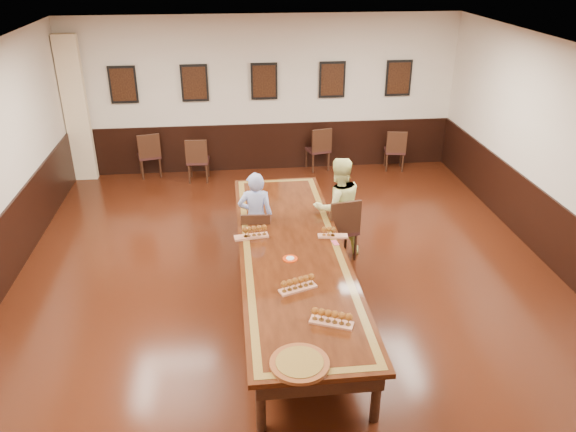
{
  "coord_description": "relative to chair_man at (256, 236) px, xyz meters",
  "views": [
    {
      "loc": [
        -0.76,
        -6.47,
        4.4
      ],
      "look_at": [
        0.0,
        0.5,
        1.0
      ],
      "focal_mm": 35.0,
      "sensor_mm": 36.0,
      "label": 1
    }
  ],
  "objects": [
    {
      "name": "posters",
      "position": [
        0.43,
        3.96,
        1.45
      ],
      "size": [
        6.14,
        0.04,
        0.74
      ],
      "color": "black",
      "rests_on": "wall_back"
    },
    {
      "name": "ceiling",
      "position": [
        0.43,
        -0.98,
        2.76
      ],
      "size": [
        8.0,
        10.0,
        0.02
      ],
      "primitive_type": "cube",
      "color": "white",
      "rests_on": "floor"
    },
    {
      "name": "curtain",
      "position": [
        -3.32,
        3.84,
        1.0
      ],
      "size": [
        0.45,
        0.18,
        2.9
      ],
      "primitive_type": "cube",
      "color": "beige",
      "rests_on": "floor"
    },
    {
      "name": "floor",
      "position": [
        0.43,
        -0.98,
        -0.46
      ],
      "size": [
        8.0,
        10.0,
        0.02
      ],
      "primitive_type": "cube",
      "color": "black",
      "rests_on": "ground"
    },
    {
      "name": "wainscoting",
      "position": [
        0.43,
        -0.98,
        0.05
      ],
      "size": [
        8.0,
        10.0,
        1.0
      ],
      "color": "black",
      "rests_on": "floor"
    },
    {
      "name": "spare_chair_c",
      "position": [
        1.54,
        3.85,
        0.02
      ],
      "size": [
        0.55,
        0.58,
        0.95
      ],
      "primitive_type": null,
      "rotation": [
        0.0,
        0.0,
        3.39
      ],
      "color": "#331716",
      "rests_on": "floor"
    },
    {
      "name": "flight_a",
      "position": [
        -0.08,
        -0.59,
        0.38
      ],
      "size": [
        0.48,
        0.2,
        0.18
      ],
      "color": "#AF6949",
      "rests_on": "conference_table"
    },
    {
      "name": "chair_woman",
      "position": [
        1.29,
        0.07,
        0.06
      ],
      "size": [
        0.56,
        0.6,
        1.01
      ],
      "primitive_type": null,
      "rotation": [
        0.0,
        0.0,
        3.33
      ],
      "color": "#331716",
      "rests_on": "floor"
    },
    {
      "name": "flight_d",
      "position": [
        0.66,
        -2.65,
        0.38
      ],
      "size": [
        0.49,
        0.31,
        0.17
      ],
      "color": "#AF6949",
      "rests_on": "conference_table"
    },
    {
      "name": "conference_table",
      "position": [
        0.43,
        -0.98,
        0.16
      ],
      "size": [
        1.4,
        5.0,
        0.76
      ],
      "color": "black",
      "rests_on": "floor"
    },
    {
      "name": "flight_c",
      "position": [
        0.38,
        -1.95,
        0.38
      ],
      "size": [
        0.47,
        0.29,
        0.17
      ],
      "color": "#AF6949",
      "rests_on": "conference_table"
    },
    {
      "name": "person_man",
      "position": [
        0.01,
        0.1,
        0.27
      ],
      "size": [
        0.55,
        0.38,
        1.44
      ],
      "primitive_type": "imported",
      "rotation": [
        0.0,
        0.0,
        3.07
      ],
      "color": "#4C61BF",
      "rests_on": "floor"
    },
    {
      "name": "spare_chair_b",
      "position": [
        -0.99,
        3.47,
        0.01
      ],
      "size": [
        0.46,
        0.49,
        0.93
      ],
      "primitive_type": null,
      "rotation": [
        0.0,
        0.0,
        3.09
      ],
      "color": "#331716",
      "rests_on": "floor"
    },
    {
      "name": "carved_platter",
      "position": [
        0.24,
        -3.25,
        0.32
      ],
      "size": [
        0.61,
        0.61,
        0.05
      ],
      "color": "#612B13",
      "rests_on": "conference_table"
    },
    {
      "name": "wall_back",
      "position": [
        0.43,
        4.03,
        1.15
      ],
      "size": [
        8.0,
        0.02,
        3.2
      ],
      "primitive_type": "cube",
      "color": "beige",
      "rests_on": "floor"
    },
    {
      "name": "chair_man",
      "position": [
        0.0,
        0.0,
        0.0
      ],
      "size": [
        0.45,
        0.49,
        0.9
      ],
      "primitive_type": null,
      "rotation": [
        0.0,
        0.0,
        3.07
      ],
      "color": "#331716",
      "rests_on": "floor"
    },
    {
      "name": "spare_chair_a",
      "position": [
        -2.01,
        3.86,
        0.03
      ],
      "size": [
        0.55,
        0.58,
        0.95
      ],
      "primitive_type": null,
      "rotation": [
        0.0,
        0.0,
        3.38
      ],
      "color": "#331716",
      "rests_on": "floor"
    },
    {
      "name": "person_woman",
      "position": [
        1.27,
        0.18,
        0.34
      ],
      "size": [
        0.89,
        0.75,
        1.59
      ],
      "primitive_type": "imported",
      "rotation": [
        0.0,
        0.0,
        3.33
      ],
      "color": "#F6F79A",
      "rests_on": "floor"
    },
    {
      "name": "spare_chair_d",
      "position": [
        3.19,
        3.67,
        -0.01
      ],
      "size": [
        0.49,
        0.52,
        0.89
      ],
      "primitive_type": null,
      "rotation": [
        0.0,
        0.0,
        2.98
      ],
      "color": "#331716",
      "rests_on": "floor"
    },
    {
      "name": "pink_phone",
      "position": [
        1.03,
        -0.88,
        0.3
      ],
      "size": [
        0.09,
        0.15,
        0.01
      ],
      "primitive_type": "cube",
      "rotation": [
        0.0,
        0.0,
        0.17
      ],
      "color": "#CF4564",
      "rests_on": "conference_table"
    },
    {
      "name": "red_plate_grp",
      "position": [
        0.37,
        -1.25,
        0.31
      ],
      "size": [
        0.19,
        0.19,
        0.03
      ],
      "color": "red",
      "rests_on": "conference_table"
    },
    {
      "name": "flight_b",
      "position": [
        1.01,
        -0.7,
        0.37
      ],
      "size": [
        0.42,
        0.17,
        0.15
      ],
      "color": "#AF6949",
      "rests_on": "conference_table"
    }
  ]
}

